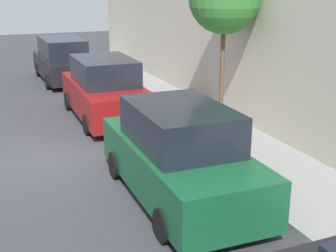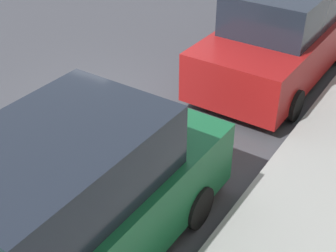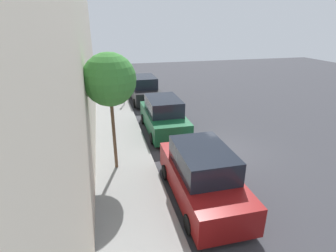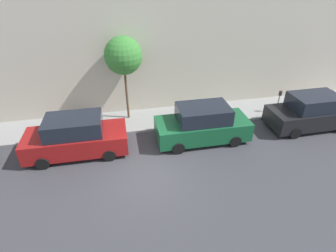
# 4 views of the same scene
# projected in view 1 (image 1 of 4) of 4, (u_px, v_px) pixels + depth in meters

# --- Properties ---
(ground_plane) EXTENTS (60.00, 60.00, 0.00)m
(ground_plane) POSITION_uv_depth(u_px,v_px,m) (49.00, 160.00, 11.81)
(ground_plane) COLOR #38383D
(sidewalk) EXTENTS (2.51, 32.00, 0.15)m
(sidewalk) POSITION_uv_depth(u_px,v_px,m) (216.00, 135.00, 13.51)
(sidewalk) COLOR gray
(sidewalk) RESTS_ON ground_plane
(parked_suv_second) EXTENTS (2.08, 4.81, 1.98)m
(parked_suv_second) POSITION_uv_depth(u_px,v_px,m) (180.00, 155.00, 9.53)
(parked_suv_second) COLOR #14512D
(parked_suv_second) RESTS_ON ground_plane
(parked_suv_third) EXTENTS (2.08, 4.82, 1.98)m
(parked_suv_third) POSITION_uv_depth(u_px,v_px,m) (105.00, 90.00, 15.15)
(parked_suv_third) COLOR maroon
(parked_suv_third) RESTS_ON ground_plane
(parked_minivan_fourth) EXTENTS (2.02, 4.94, 1.90)m
(parked_minivan_fourth) POSITION_uv_depth(u_px,v_px,m) (63.00, 60.00, 20.88)
(parked_minivan_fourth) COLOR black
(parked_minivan_fourth) RESTS_ON ground_plane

